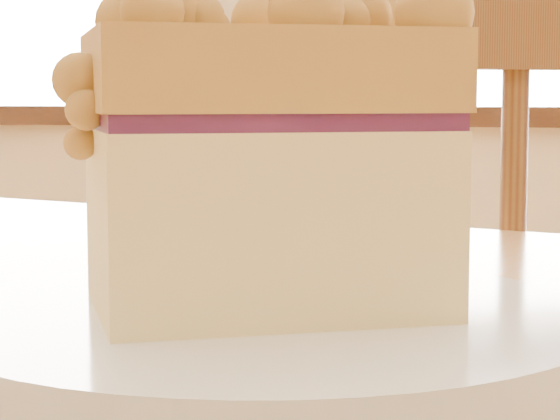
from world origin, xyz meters
name	(u,v)px	position (x,y,z in m)	size (l,w,h in m)	color
plate	(265,337)	(0.22, -0.01, 0.76)	(0.23, 0.23, 0.02)	white
cake_slice	(262,149)	(0.22, -0.01, 0.82)	(0.14, 0.13, 0.11)	#F9DC8C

